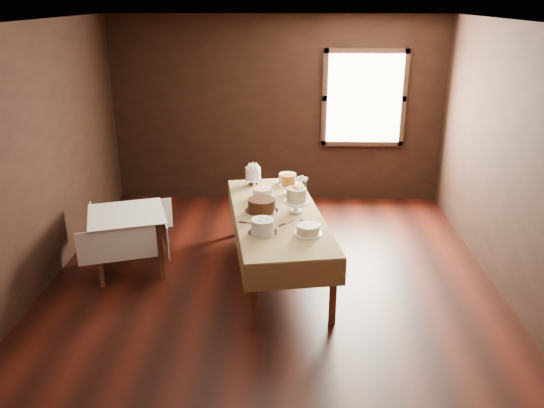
# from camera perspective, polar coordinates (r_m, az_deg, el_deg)

# --- Properties ---
(floor) EXTENTS (5.00, 6.00, 0.01)m
(floor) POSITION_cam_1_polar(r_m,az_deg,el_deg) (6.06, -0.05, -9.11)
(floor) COLOR black
(floor) RESTS_ON ground
(ceiling) EXTENTS (5.00, 6.00, 0.01)m
(ceiling) POSITION_cam_1_polar(r_m,az_deg,el_deg) (5.25, -0.06, 18.40)
(ceiling) COLOR beige
(ceiling) RESTS_ON wall_back
(wall_back) EXTENTS (5.00, 0.02, 2.80)m
(wall_back) POSITION_cam_1_polar(r_m,az_deg,el_deg) (8.41, 0.54, 9.70)
(wall_back) COLOR black
(wall_back) RESTS_ON ground
(wall_front) EXTENTS (5.00, 0.02, 2.80)m
(wall_front) POSITION_cam_1_polar(r_m,az_deg,el_deg) (2.78, -1.91, -14.96)
(wall_front) COLOR black
(wall_front) RESTS_ON ground
(wall_left) EXTENTS (0.02, 6.00, 2.80)m
(wall_left) POSITION_cam_1_polar(r_m,az_deg,el_deg) (6.10, -24.30, 3.52)
(wall_left) COLOR black
(wall_left) RESTS_ON ground
(wall_right) EXTENTS (0.02, 6.00, 2.80)m
(wall_right) POSITION_cam_1_polar(r_m,az_deg,el_deg) (5.97, 24.72, 3.12)
(wall_right) COLOR black
(wall_right) RESTS_ON ground
(window) EXTENTS (1.10, 0.05, 1.30)m
(window) POSITION_cam_1_polar(r_m,az_deg,el_deg) (8.39, 9.61, 10.78)
(window) COLOR #FFEABF
(window) RESTS_ON wall_back
(display_table) EXTENTS (1.33, 2.55, 0.75)m
(display_table) POSITION_cam_1_polar(r_m,az_deg,el_deg) (6.15, 0.54, -1.37)
(display_table) COLOR #4E2C1A
(display_table) RESTS_ON ground
(side_table) EXTENTS (1.07, 1.07, 0.71)m
(side_table) POSITION_cam_1_polar(r_m,az_deg,el_deg) (6.48, -14.89, -1.62)
(side_table) COLOR #4E2C1A
(side_table) RESTS_ON ground
(cake_meringue) EXTENTS (0.25, 0.25, 0.25)m
(cake_meringue) POSITION_cam_1_polar(r_m,az_deg,el_deg) (6.99, -1.98, 2.85)
(cake_meringue) COLOR silver
(cake_meringue) RESTS_ON display_table
(cake_speckled) EXTENTS (0.31, 0.31, 0.13)m
(cake_speckled) POSITION_cam_1_polar(r_m,az_deg,el_deg) (7.07, 1.63, 2.63)
(cake_speckled) COLOR white
(cake_speckled) RESTS_ON display_table
(cake_lattice) EXTENTS (0.30, 0.30, 0.11)m
(cake_lattice) POSITION_cam_1_polar(r_m,az_deg,el_deg) (6.56, -0.99, 1.07)
(cake_lattice) COLOR white
(cake_lattice) RESTS_ON display_table
(cake_caramel) EXTENTS (0.22, 0.22, 0.25)m
(cake_caramel) POSITION_cam_1_polar(r_m,az_deg,el_deg) (6.67, 1.73, 1.92)
(cake_caramel) COLOR white
(cake_caramel) RESTS_ON display_table
(cake_chocolate) EXTENTS (0.44, 0.44, 0.14)m
(cake_chocolate) POSITION_cam_1_polar(r_m,az_deg,el_deg) (6.14, -1.08, -0.16)
(cake_chocolate) COLOR silver
(cake_chocolate) RESTS_ON display_table
(cake_flowers) EXTENTS (0.29, 0.29, 0.29)m
(cake_flowers) POSITION_cam_1_polar(r_m,az_deg,el_deg) (6.11, 2.55, 0.29)
(cake_flowers) COLOR white
(cake_flowers) RESTS_ON display_table
(cake_swirl) EXTENTS (0.34, 0.34, 0.15)m
(cake_swirl) POSITION_cam_1_polar(r_m,az_deg,el_deg) (5.57, -0.98, -2.38)
(cake_swirl) COLOR silver
(cake_swirl) RESTS_ON display_table
(cake_cream) EXTENTS (0.33, 0.33, 0.10)m
(cake_cream) POSITION_cam_1_polar(r_m,az_deg,el_deg) (5.57, 3.79, -2.71)
(cake_cream) COLOR white
(cake_cream) RESTS_ON display_table
(cake_server_a) EXTENTS (0.18, 0.19, 0.01)m
(cake_server_a) POSITION_cam_1_polar(r_m,az_deg,el_deg) (5.87, 1.82, -1.89)
(cake_server_a) COLOR silver
(cake_server_a) RESTS_ON display_table
(cake_server_b) EXTENTS (0.22, 0.15, 0.01)m
(cake_server_b) POSITION_cam_1_polar(r_m,az_deg,el_deg) (5.85, 4.38, -2.02)
(cake_server_b) COLOR silver
(cake_server_b) RESTS_ON display_table
(cake_server_c) EXTENTS (0.04, 0.24, 0.01)m
(cake_server_c) POSITION_cam_1_polar(r_m,az_deg,el_deg) (6.36, 0.02, -0.05)
(cake_server_c) COLOR silver
(cake_server_c) RESTS_ON display_table
(cake_server_d) EXTENTS (0.08, 0.24, 0.01)m
(cake_server_d) POSITION_cam_1_polar(r_m,az_deg,el_deg) (6.47, 2.30, 0.29)
(cake_server_d) COLOR silver
(cake_server_d) RESTS_ON display_table
(cake_server_e) EXTENTS (0.24, 0.09, 0.01)m
(cake_server_e) POSITION_cam_1_polar(r_m,az_deg,el_deg) (5.83, -1.97, -2.07)
(cake_server_e) COLOR silver
(cake_server_e) RESTS_ON display_table
(flower_vase) EXTENTS (0.15, 0.15, 0.12)m
(flower_vase) POSITION_cam_1_polar(r_m,az_deg,el_deg) (6.38, 3.09, 0.55)
(flower_vase) COLOR #2D2823
(flower_vase) RESTS_ON display_table
(flower_bouquet) EXTENTS (0.14, 0.14, 0.20)m
(flower_bouquet) POSITION_cam_1_polar(r_m,az_deg,el_deg) (6.32, 3.13, 2.09)
(flower_bouquet) COLOR white
(flower_bouquet) RESTS_ON flower_vase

